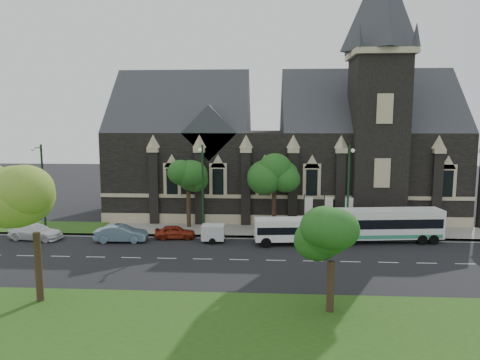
# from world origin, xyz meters

# --- Properties ---
(ground) EXTENTS (160.00, 160.00, 0.00)m
(ground) POSITION_xyz_m (0.00, 0.00, 0.00)
(ground) COLOR black
(ground) RESTS_ON ground
(sidewalk) EXTENTS (80.00, 5.00, 0.15)m
(sidewalk) POSITION_xyz_m (0.00, 9.50, 0.07)
(sidewalk) COLOR gray
(sidewalk) RESTS_ON ground
(museum) EXTENTS (40.00, 17.70, 29.90)m
(museum) POSITION_xyz_m (5.12, 18.78, 8.17)
(museum) COLOR black
(museum) RESTS_ON ground
(tree_park_near) EXTENTS (4.42, 4.42, 8.56)m
(tree_park_near) POSITION_xyz_m (-11.77, -8.77, 6.42)
(tree_park_near) COLOR black
(tree_park_near) RESTS_ON ground
(tree_park_east) EXTENTS (3.40, 3.40, 6.28)m
(tree_park_east) POSITION_xyz_m (6.18, -9.32, 4.62)
(tree_park_east) COLOR black
(tree_park_east) RESTS_ON ground
(tree_walk_right) EXTENTS (4.08, 4.08, 7.80)m
(tree_walk_right) POSITION_xyz_m (3.21, 10.71, 5.82)
(tree_walk_right) COLOR black
(tree_walk_right) RESTS_ON ground
(tree_walk_left) EXTENTS (3.91, 3.91, 7.64)m
(tree_walk_left) POSITION_xyz_m (-5.80, 10.70, 5.73)
(tree_walk_left) COLOR black
(tree_walk_left) RESTS_ON ground
(street_lamp_near) EXTENTS (0.36, 1.88, 9.00)m
(street_lamp_near) POSITION_xyz_m (10.00, 7.09, 5.11)
(street_lamp_near) COLOR black
(street_lamp_near) RESTS_ON ground
(street_lamp_mid) EXTENTS (0.36, 1.88, 9.00)m
(street_lamp_mid) POSITION_xyz_m (-4.00, 7.09, 5.11)
(street_lamp_mid) COLOR black
(street_lamp_mid) RESTS_ON ground
(street_lamp_far) EXTENTS (0.36, 1.88, 9.00)m
(street_lamp_far) POSITION_xyz_m (-20.00, 7.09, 5.11)
(street_lamp_far) COLOR black
(street_lamp_far) RESTS_ON ground
(banner_flag_left) EXTENTS (0.90, 0.10, 4.00)m
(banner_flag_left) POSITION_xyz_m (6.29, 9.00, 2.38)
(banner_flag_left) COLOR black
(banner_flag_left) RESTS_ON ground
(banner_flag_center) EXTENTS (0.90, 0.10, 4.00)m
(banner_flag_center) POSITION_xyz_m (8.29, 9.00, 2.38)
(banner_flag_center) COLOR black
(banner_flag_center) RESTS_ON ground
(banner_flag_right) EXTENTS (0.90, 0.10, 4.00)m
(banner_flag_right) POSITION_xyz_m (10.29, 9.00, 2.38)
(banner_flag_right) COLOR black
(banner_flag_right) RESTS_ON ground
(tour_coach) EXTENTS (10.84, 3.49, 3.11)m
(tour_coach) POSITION_xyz_m (13.24, 6.20, 1.70)
(tour_coach) COLOR white
(tour_coach) RESTS_ON ground
(shuttle_bus) EXTENTS (6.40, 2.79, 2.41)m
(shuttle_bus) POSITION_xyz_m (4.31, 4.81, 1.40)
(shuttle_bus) COLOR white
(shuttle_bus) RESTS_ON ground
(box_trailer) EXTENTS (3.06, 1.80, 1.63)m
(box_trailer) POSITION_xyz_m (-2.76, 5.15, 0.92)
(box_trailer) COLOR silver
(box_trailer) RESTS_ON ground
(sedan) EXTENTS (4.91, 1.99, 1.59)m
(sedan) POSITION_xyz_m (-11.41, 4.78, 0.79)
(sedan) COLOR #7793AC
(sedan) RESTS_ON ground
(car_far_red) EXTENTS (3.99, 1.92, 1.32)m
(car_far_red) POSITION_xyz_m (-6.57, 6.14, 0.66)
(car_far_red) COLOR maroon
(car_far_red) RESTS_ON ground
(car_far_white) EXTENTS (5.37, 2.73, 1.49)m
(car_far_white) POSITION_xyz_m (-19.84, 5.09, 0.75)
(car_far_white) COLOR white
(car_far_white) RESTS_ON ground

